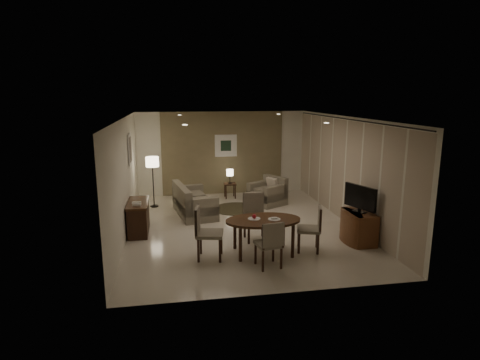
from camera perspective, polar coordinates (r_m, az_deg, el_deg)
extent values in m
cube|color=beige|center=(10.11, 0.20, -6.62)|extent=(5.50, 7.00, 0.00)
cube|color=white|center=(9.58, 0.21, 8.84)|extent=(5.50, 7.00, 0.00)
cube|color=olive|center=(13.17, -2.47, 3.83)|extent=(5.50, 0.00, 2.70)
cube|color=white|center=(9.67, -16.06, 0.32)|extent=(0.00, 7.00, 2.70)
cube|color=white|center=(10.58, 15.03, 1.37)|extent=(0.00, 7.00, 2.70)
cube|color=olive|center=(13.15, -2.47, 3.82)|extent=(3.96, 0.03, 2.70)
cylinder|color=black|center=(10.40, 15.07, 8.36)|extent=(0.03, 6.80, 0.03)
cube|color=silver|center=(13.11, -2.03, 4.90)|extent=(0.72, 0.03, 0.72)
cube|color=#1B321F|center=(13.09, -2.02, 4.89)|extent=(0.34, 0.01, 0.34)
cube|color=silver|center=(10.76, -15.41, 4.23)|extent=(0.03, 0.60, 0.80)
cube|color=gray|center=(10.76, -15.33, 4.23)|extent=(0.01, 0.46, 0.64)
cylinder|color=white|center=(7.65, -7.86, 7.78)|extent=(0.10, 0.10, 0.01)
cylinder|color=white|center=(8.24, 12.19, 7.93)|extent=(0.10, 0.10, 0.01)
cylinder|color=white|center=(11.24, -8.57, 9.12)|extent=(0.10, 0.10, 0.01)
cylinder|color=white|center=(11.65, 5.51, 9.30)|extent=(0.10, 0.10, 0.01)
cylinder|color=white|center=(8.28, 2.03, -5.53)|extent=(0.26, 0.26, 0.02)
cylinder|color=white|center=(8.28, 4.89, -5.58)|extent=(0.26, 0.26, 0.02)
sphere|color=red|center=(8.26, 2.03, -5.18)|extent=(0.09, 0.09, 0.09)
cube|color=white|center=(8.27, 4.90, -5.43)|extent=(0.12, 0.08, 0.03)
cylinder|color=#413C24|center=(11.60, -0.48, -4.09)|extent=(1.36, 1.36, 0.01)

